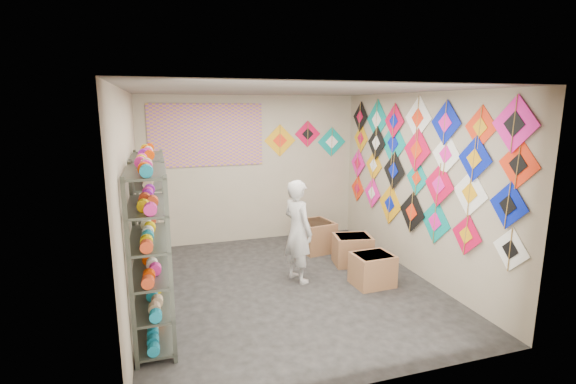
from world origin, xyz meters
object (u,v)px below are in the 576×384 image
object	(u,v)px
carton_a	(372,270)
carton_c	(315,236)
shelf_rack_front	(151,256)
shelf_rack_back	(152,224)
carton_b	(352,250)
shopkeeper	(298,231)

from	to	relation	value
carton_a	carton_c	bearing A→B (deg)	96.11
shelf_rack_front	shelf_rack_back	size ratio (longest dim) A/B	1.00
shelf_rack_front	carton_b	distance (m)	3.40
carton_a	carton_c	world-z (taller)	carton_c
carton_a	carton_c	xyz separation A→B (m)	(-0.25, 1.60, 0.03)
shelf_rack_back	shopkeeper	world-z (taller)	shelf_rack_back
shopkeeper	carton_a	xyz separation A→B (m)	(0.96, -0.48, -0.52)
shelf_rack_front	carton_a	distance (m)	3.08
shelf_rack_back	carton_a	size ratio (longest dim) A/B	3.47
shelf_rack_back	carton_c	xyz separation A→B (m)	(2.70, 0.84, -0.69)
shelf_rack_front	shelf_rack_back	world-z (taller)	same
carton_b	shelf_rack_front	bearing A→B (deg)	-145.71
shopkeeper	carton_a	bearing A→B (deg)	-136.29
shelf_rack_back	carton_b	size ratio (longest dim) A/B	3.29
carton_c	shopkeeper	bearing A→B (deg)	-131.91
carton_b	carton_c	world-z (taller)	carton_c
carton_a	carton_c	size ratio (longest dim) A/B	0.91
shelf_rack_back	carton_c	size ratio (longest dim) A/B	3.16
carton_c	carton_b	bearing A→B (deg)	-76.24
shelf_rack_back	carton_a	distance (m)	3.13
shelf_rack_front	carton_b	world-z (taller)	shelf_rack_front
shelf_rack_back	shelf_rack_front	bearing A→B (deg)	-90.00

